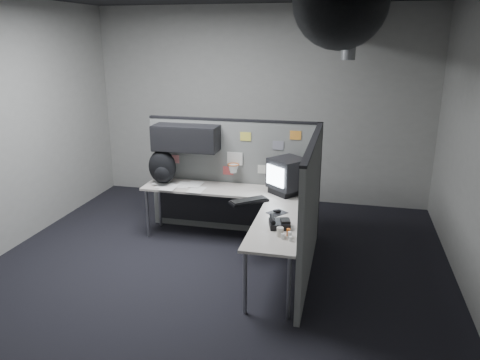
% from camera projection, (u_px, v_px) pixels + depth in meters
% --- Properties ---
extents(room, '(5.62, 5.62, 3.22)m').
position_uv_depth(room, '(262.00, 97.00, 4.89)').
color(room, black).
rests_on(room, ground).
extents(partition_back, '(2.44, 0.42, 1.63)m').
position_uv_depth(partition_back, '(220.00, 164.00, 6.54)').
color(partition_back, slate).
rests_on(partition_back, ground).
extents(partition_right, '(0.07, 2.23, 1.63)m').
position_uv_depth(partition_right, '(310.00, 209.00, 5.34)').
color(partition_right, slate).
rests_on(partition_right, ground).
extents(desk, '(2.31, 2.11, 0.73)m').
position_uv_depth(desk, '(239.00, 205.00, 6.07)').
color(desk, beige).
rests_on(desk, ground).
extents(monitor, '(0.58, 0.58, 0.47)m').
position_uv_depth(monitor, '(288.00, 175.00, 6.09)').
color(monitor, black).
rests_on(monitor, desk).
extents(keyboard, '(0.48, 0.45, 0.04)m').
position_uv_depth(keyboard, '(249.00, 201.00, 5.80)').
color(keyboard, black).
rests_on(keyboard, desk).
extents(mouse, '(0.26, 0.27, 0.05)m').
position_uv_depth(mouse, '(277.00, 212.00, 5.46)').
color(mouse, black).
rests_on(mouse, desk).
extents(phone, '(0.27, 0.28, 0.11)m').
position_uv_depth(phone, '(279.00, 223.00, 5.06)').
color(phone, black).
rests_on(phone, desk).
extents(bottles, '(0.13, 0.17, 0.08)m').
position_uv_depth(bottles, '(288.00, 235.00, 4.78)').
color(bottles, silver).
rests_on(bottles, desk).
extents(cup, '(0.09, 0.09, 0.10)m').
position_uv_depth(cup, '(280.00, 232.00, 4.82)').
color(cup, beige).
rests_on(cup, desk).
extents(papers, '(0.78, 0.50, 0.02)m').
position_uv_depth(papers, '(178.00, 186.00, 6.44)').
color(papers, white).
rests_on(papers, desk).
extents(backpack, '(0.39, 0.36, 0.48)m').
position_uv_depth(backpack, '(162.00, 168.00, 6.49)').
color(backpack, black).
rests_on(backpack, desk).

